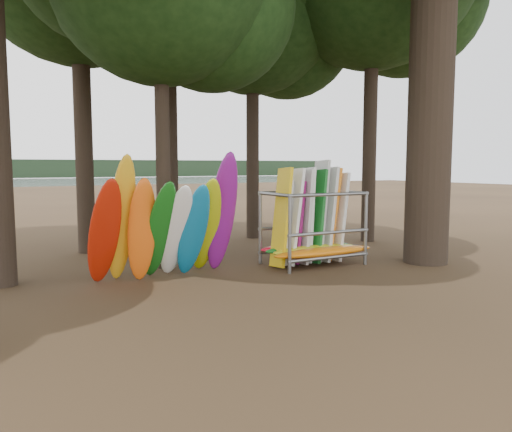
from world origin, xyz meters
name	(u,v)px	position (x,y,z in m)	size (l,w,h in m)	color
ground	(283,283)	(0.00, 0.00, 0.00)	(120.00, 120.00, 0.00)	#47331E
lake	(38,186)	(0.00, 60.00, 0.00)	(160.00, 160.00, 0.00)	gray
far_shore	(16,169)	(0.00, 110.00, 2.00)	(160.00, 4.00, 4.00)	black
oak_3	(253,5)	(2.79, 6.70, 8.36)	(7.26, 7.26, 11.54)	black
kayak_row	(171,226)	(-2.10, 1.60, 1.26)	(3.66, 1.91, 3.14)	#B91A08
storage_rack	(312,229)	(1.86, 1.53, 0.95)	(3.08, 1.57, 2.84)	gray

